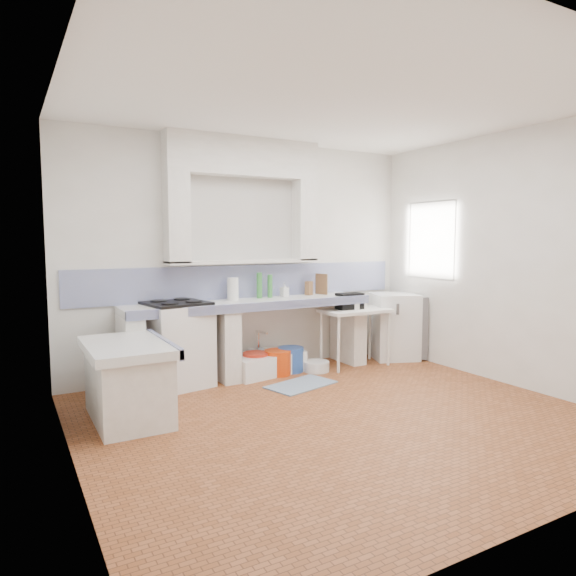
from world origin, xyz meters
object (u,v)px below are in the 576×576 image
side_table (355,337)px  fridge (394,326)px  sink (265,364)px  stove (177,345)px

side_table → fridge: bearing=6.9°
sink → fridge: 1.92m
fridge → side_table: bearing=-152.4°
stove → fridge: stove is taller
stove → sink: bearing=-10.3°
stove → sink: 1.13m
stove → fridge: (2.96, -0.14, -0.01)m
stove → side_table: 2.27m
side_table → fridge: fridge is taller
fridge → stove: bearing=-161.9°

